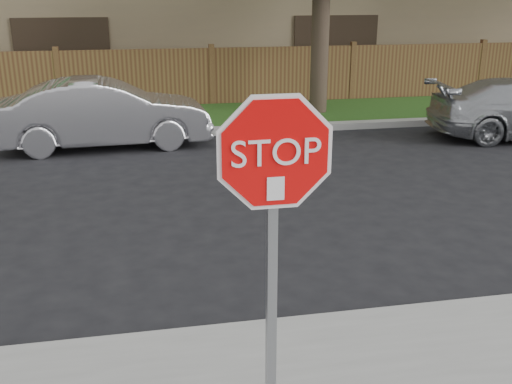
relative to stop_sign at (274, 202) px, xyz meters
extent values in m
plane|color=black|center=(1.19, 1.48, -1.83)|extent=(90.00, 90.00, 0.00)
cube|color=gray|center=(1.19, 9.63, -1.75)|extent=(70.00, 0.30, 0.15)
cube|color=#1E4714|center=(1.19, 11.28, -1.77)|extent=(70.00, 3.00, 0.12)
cube|color=brown|center=(1.19, 12.88, -1.03)|extent=(70.00, 0.12, 1.60)
cylinder|color=#382B21|center=(3.69, 11.18, 0.13)|extent=(0.44, 0.44, 3.92)
cube|color=gray|center=(0.00, 0.05, -0.58)|extent=(0.06, 0.06, 2.30)
cylinder|color=white|center=(0.00, -0.02, 0.32)|extent=(1.01, 0.02, 1.01)
cylinder|color=red|center=(0.00, -0.03, 0.32)|extent=(0.93, 0.02, 0.93)
cube|color=white|center=(0.00, -0.05, 0.10)|extent=(0.11, 0.00, 0.15)
imported|color=silver|center=(-1.48, 8.96, -1.14)|extent=(4.28, 1.70, 1.39)
camera|label=1|loc=(-0.79, -3.43, 1.26)|focal=42.00mm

